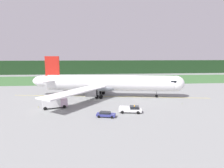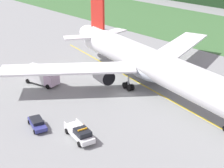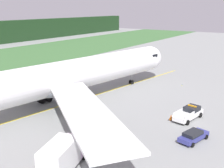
{
  "view_description": "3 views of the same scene",
  "coord_description": "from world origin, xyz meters",
  "px_view_note": "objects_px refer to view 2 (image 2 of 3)",
  "views": [
    {
      "loc": [
        -2.36,
        -61.74,
        14.82
      ],
      "look_at": [
        3.77,
        6.18,
        4.32
      ],
      "focal_mm": 30.92,
      "sensor_mm": 36.0,
      "label": 1
    },
    {
      "loc": [
        40.49,
        -38.37,
        25.48
      ],
      "look_at": [
        2.0,
        -4.57,
        3.87
      ],
      "focal_mm": 55.46,
      "sensor_mm": 36.0,
      "label": 2
    },
    {
      "loc": [
        -31.82,
        -26.52,
        16.17
      ],
      "look_at": [
        2.75,
        -3.48,
        4.65
      ],
      "focal_mm": 44.51,
      "sensor_mm": 36.0,
      "label": 3
    }
  ],
  "objects_px": {
    "staff_car": "(37,123)",
    "catering_truck": "(41,75)",
    "apron_cone": "(84,126)",
    "ops_pickup_truck": "(80,133)",
    "airliner": "(153,65)"
  },
  "relations": [
    {
      "from": "ops_pickup_truck",
      "to": "staff_car",
      "type": "bearing_deg",
      "value": -157.04
    },
    {
      "from": "ops_pickup_truck",
      "to": "apron_cone",
      "type": "height_order",
      "value": "ops_pickup_truck"
    },
    {
      "from": "airliner",
      "to": "apron_cone",
      "type": "relative_size",
      "value": 64.59
    },
    {
      "from": "ops_pickup_truck",
      "to": "catering_truck",
      "type": "bearing_deg",
      "value": 163.42
    },
    {
      "from": "airliner",
      "to": "ops_pickup_truck",
      "type": "bearing_deg",
      "value": -76.36
    },
    {
      "from": "apron_cone",
      "to": "staff_car",
      "type": "bearing_deg",
      "value": -134.19
    },
    {
      "from": "staff_car",
      "to": "apron_cone",
      "type": "xyz_separation_m",
      "value": [
        4.74,
        4.87,
        -0.3
      ]
    },
    {
      "from": "ops_pickup_truck",
      "to": "airliner",
      "type": "bearing_deg",
      "value": 103.64
    },
    {
      "from": "catering_truck",
      "to": "apron_cone",
      "type": "bearing_deg",
      "value": -12.31
    },
    {
      "from": "staff_car",
      "to": "apron_cone",
      "type": "height_order",
      "value": "staff_car"
    },
    {
      "from": "ops_pickup_truck",
      "to": "staff_car",
      "type": "xyz_separation_m",
      "value": [
        -6.65,
        -2.82,
        -0.2
      ]
    },
    {
      "from": "airliner",
      "to": "catering_truck",
      "type": "bearing_deg",
      "value": -139.21
    },
    {
      "from": "apron_cone",
      "to": "catering_truck",
      "type": "bearing_deg",
      "value": 167.69
    },
    {
      "from": "airliner",
      "to": "staff_car",
      "type": "height_order",
      "value": "airliner"
    },
    {
      "from": "staff_car",
      "to": "catering_truck",
      "type": "bearing_deg",
      "value": 147.24
    }
  ]
}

